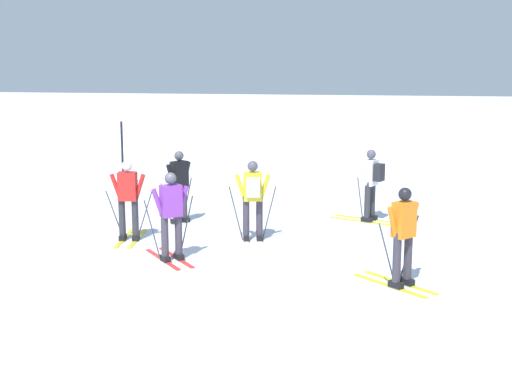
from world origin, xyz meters
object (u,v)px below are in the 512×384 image
skier_orange (403,234)px  skier_white (371,182)px  skier_black (179,185)px  skier_purple (171,214)px  trail_marker_pole (122,154)px  skier_yellow (253,197)px  skier_red (128,198)px

skier_orange → skier_white: size_ratio=1.00×
skier_black → skier_purple: bearing=-77.4°
skier_purple → trail_marker_pole: bearing=116.1°
skier_purple → skier_white: bearing=46.8°
skier_orange → skier_white: same height
skier_yellow → skier_white: bearing=42.8°
skier_purple → skier_yellow: same height
skier_orange → trail_marker_pole: 11.51m
skier_black → skier_purple: size_ratio=1.00×
skier_red → trail_marker_pole: (-2.35, 6.15, 0.06)m
skier_yellow → skier_red: same height
skier_black → skier_white: (4.38, 0.94, 0.04)m
skier_purple → skier_orange: bearing=-11.6°
skier_black → skier_red: 1.81m
skier_red → skier_black: bearing=69.2°
skier_black → skier_orange: (4.93, -3.89, 0.00)m
skier_orange → skier_yellow: 3.94m
skier_yellow → trail_marker_pole: 7.60m
skier_purple → skier_orange: size_ratio=1.00×
skier_red → skier_purple: bearing=-45.2°
trail_marker_pole → skier_black: bearing=-56.2°
skier_white → skier_yellow: bearing=-137.2°
skier_black → skier_purple: same height
skier_orange → skier_yellow: (-2.98, 2.57, 0.04)m
skier_yellow → trail_marker_pole: size_ratio=0.88×
skier_black → trail_marker_pole: trail_marker_pole is taller
skier_orange → skier_yellow: same height
skier_white → skier_purple: bearing=-133.2°
skier_purple → trail_marker_pole: (-3.66, 7.47, 0.06)m
skier_white → trail_marker_pole: 8.17m
skier_orange → skier_yellow: size_ratio=1.00×
skier_black → trail_marker_pole: bearing=123.8°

